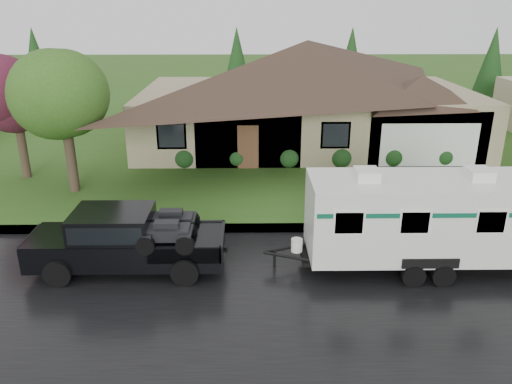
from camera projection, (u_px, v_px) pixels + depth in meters
ground at (288, 260)px, 15.66m from camera, size 140.00×140.00×0.00m
road at (293, 294)px, 13.79m from camera, size 140.00×8.00×0.01m
curb at (283, 228)px, 17.74m from camera, size 140.00×0.50×0.15m
lawn at (269, 138)px, 29.68m from camera, size 140.00×26.00×0.15m
house_main at (312, 81)px, 27.39m from camera, size 19.44×10.80×6.90m
tree_left_green at (62, 90)px, 19.63m from camera, size 3.67×3.67×6.07m
tree_red at (14, 96)px, 21.51m from camera, size 3.20×3.20×5.30m
shrub_row at (315, 156)px, 24.17m from camera, size 13.60×1.00×1.00m
pickup_truck at (123, 239)px, 14.79m from camera, size 5.67×2.16×1.89m
travel_trailer at (421, 217)px, 14.69m from camera, size 7.00×2.46×3.14m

